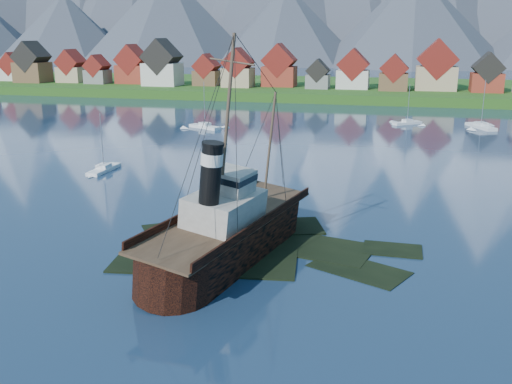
% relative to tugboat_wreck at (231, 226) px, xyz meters
% --- Properties ---
extents(ground, '(1400.00, 1400.00, 0.00)m').
position_rel_tugboat_wreck_xyz_m(ground, '(1.04, -0.06, -2.91)').
color(ground, '#192E48').
rests_on(ground, ground).
extents(shoal, '(31.71, 21.24, 1.14)m').
position_rel_tugboat_wreck_xyz_m(shoal, '(2.81, 2.09, -3.26)').
color(shoal, black).
rests_on(shoal, ground).
extents(shore_bank, '(600.00, 80.00, 3.20)m').
position_rel_tugboat_wreck_xyz_m(shore_bank, '(1.04, 169.94, -2.91)').
color(shore_bank, '#204C15').
rests_on(shore_bank, ground).
extents(seawall, '(600.00, 2.50, 2.00)m').
position_rel_tugboat_wreck_xyz_m(seawall, '(1.04, 131.94, -2.91)').
color(seawall, '#3F3D38').
rests_on(seawall, ground).
extents(town, '(250.96, 16.69, 17.30)m').
position_rel_tugboat_wreck_xyz_m(town, '(-32.08, 152.12, 6.07)').
color(town, maroon).
rests_on(town, ground).
extents(tugboat_wreck, '(6.78, 29.21, 23.15)m').
position_rel_tugboat_wreck_xyz_m(tugboat_wreck, '(0.00, 0.00, 0.00)').
color(tugboat_wreck, black).
rests_on(tugboat_wreck, ground).
extents(sailboat_a, '(2.04, 8.13, 9.92)m').
position_rel_tugboat_wreck_xyz_m(sailboat_a, '(-30.53, 29.59, -2.69)').
color(sailboat_a, white).
rests_on(sailboat_a, ground).
extents(sailboat_c, '(8.87, 6.02, 11.39)m').
position_rel_tugboat_wreck_xyz_m(sailboat_c, '(-28.90, 75.17, -2.66)').
color(sailboat_c, white).
rests_on(sailboat_c, ground).
extents(sailboat_e, '(6.46, 10.39, 11.87)m').
position_rel_tugboat_wreck_xyz_m(sailboat_e, '(34.81, 91.57, -2.65)').
color(sailboat_e, white).
rests_on(sailboat_e, ground).
extents(sailboat_f, '(7.33, 6.57, 10.33)m').
position_rel_tugboat_wreck_xyz_m(sailboat_f, '(17.80, 93.43, -2.68)').
color(sailboat_f, white).
rests_on(sailboat_f, ground).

